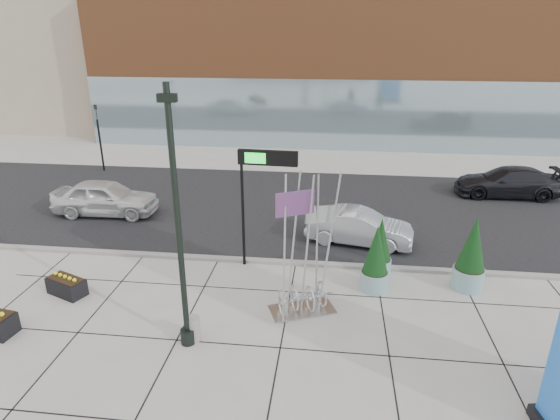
# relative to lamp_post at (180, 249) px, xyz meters

# --- Properties ---
(ground) EXTENTS (160.00, 160.00, 0.00)m
(ground) POSITION_rel_lamp_post_xyz_m (1.63, 1.08, -2.95)
(ground) COLOR #9E9991
(ground) RESTS_ON ground
(street_asphalt) EXTENTS (80.00, 12.00, 0.02)m
(street_asphalt) POSITION_rel_lamp_post_xyz_m (1.63, 11.08, -2.94)
(street_asphalt) COLOR black
(street_asphalt) RESTS_ON ground
(curb_edge) EXTENTS (80.00, 0.30, 0.12)m
(curb_edge) POSITION_rel_lamp_post_xyz_m (1.63, 5.08, -2.89)
(curb_edge) COLOR gray
(curb_edge) RESTS_ON ground
(tower_podium) EXTENTS (34.00, 10.00, 11.00)m
(tower_podium) POSITION_rel_lamp_post_xyz_m (2.63, 28.08, 2.55)
(tower_podium) COLOR brown
(tower_podium) RESTS_ON ground
(tower_glass_front) EXTENTS (34.00, 0.60, 5.00)m
(tower_glass_front) POSITION_rel_lamp_post_xyz_m (2.63, 23.28, -0.45)
(tower_glass_front) COLOR #8CA5B2
(tower_glass_front) RESTS_ON ground
(lamp_post) EXTENTS (0.46, 0.40, 7.22)m
(lamp_post) POSITION_rel_lamp_post_xyz_m (0.00, 0.00, 0.00)
(lamp_post) COLOR black
(lamp_post) RESTS_ON ground
(public_art_sculpture) EXTENTS (2.24, 1.69, 4.57)m
(public_art_sculpture) POSITION_rel_lamp_post_xyz_m (3.12, 2.01, -1.76)
(public_art_sculpture) COLOR silver
(public_art_sculpture) RESTS_ON ground
(concrete_bollard) EXTENTS (0.38, 0.38, 0.75)m
(concrete_bollard) POSITION_rel_lamp_post_xyz_m (0.13, 0.16, -2.58)
(concrete_bollard) COLOR gray
(concrete_bollard) RESTS_ON ground
(overhead_street_sign) EXTENTS (2.10, 0.31, 4.46)m
(overhead_street_sign) POSITION_rel_lamp_post_xyz_m (1.46, 4.88, 0.87)
(overhead_street_sign) COLOR black
(overhead_street_sign) RESTS_ON ground
(round_planter_east) EXTENTS (1.06, 1.06, 2.64)m
(round_planter_east) POSITION_rel_lamp_post_xyz_m (8.63, 4.08, -1.70)
(round_planter_east) COLOR #82ABAF
(round_planter_east) RESTS_ON ground
(round_planter_mid) EXTENTS (0.88, 0.88, 2.20)m
(round_planter_mid) POSITION_rel_lamp_post_xyz_m (5.67, 4.68, -1.91)
(round_planter_mid) COLOR #82ABAF
(round_planter_mid) RESTS_ON ground
(round_planter_west) EXTENTS (0.95, 0.95, 2.37)m
(round_planter_west) POSITION_rel_lamp_post_xyz_m (5.43, 3.61, -1.83)
(round_planter_west) COLOR #82ABAF
(round_planter_west) RESTS_ON ground
(box_planter_north) EXTENTS (1.46, 1.11, 0.72)m
(box_planter_north) POSITION_rel_lamp_post_xyz_m (-4.81, 2.08, -2.62)
(box_planter_north) COLOR black
(box_planter_north) RESTS_ON ground
(car_white_west) EXTENTS (4.93, 2.09, 1.66)m
(car_white_west) POSITION_rel_lamp_post_xyz_m (-6.79, 9.11, -2.12)
(car_white_west) COLOR silver
(car_white_west) RESTS_ON ground
(car_silver_mid) EXTENTS (4.52, 2.29, 1.42)m
(car_silver_mid) POSITION_rel_lamp_post_xyz_m (5.06, 7.24, -2.24)
(car_silver_mid) COLOR #B3B6BC
(car_silver_mid) RESTS_ON ground
(car_dark_east) EXTENTS (5.30, 2.18, 1.54)m
(car_dark_east) POSITION_rel_lamp_post_xyz_m (13.06, 14.08, -2.19)
(car_dark_east) COLOR black
(car_dark_east) RESTS_ON ground
(traffic_signal) EXTENTS (0.15, 0.18, 4.10)m
(traffic_signal) POSITION_rel_lamp_post_xyz_m (-10.37, 16.08, -0.65)
(traffic_signal) COLOR black
(traffic_signal) RESTS_ON ground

